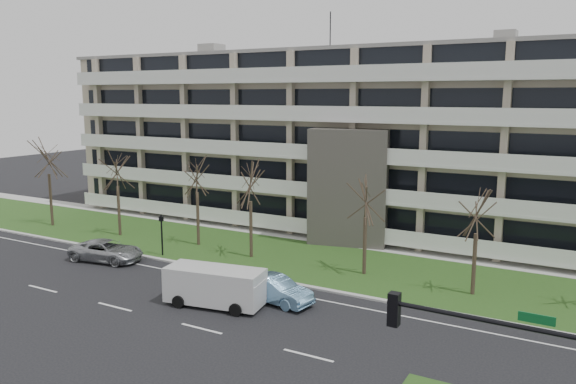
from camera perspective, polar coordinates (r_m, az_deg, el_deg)
The scene contains 16 objects.
ground at distance 29.20m, azimuth -8.77°, elevation -13.56°, with size 160.00×160.00×0.00m, color black.
grass_verge at distance 39.58m, azimuth 2.93°, elevation -7.07°, with size 90.00×10.00×0.06m, color #254C19.
curb at distance 35.37m, azimuth -0.71°, elevation -9.10°, with size 90.00×0.35×0.12m, color #B2B2AD.
sidewalk at distance 44.39m, azimuth 6.08°, elevation -5.22°, with size 90.00×2.00×0.08m, color #B2B2AD.
lane_edge_line at distance 34.17m, azimuth -1.98°, elevation -9.89°, with size 90.00×0.12×0.01m, color white.
apartment_building at distance 49.39m, azimuth 9.36°, elevation 5.16°, with size 60.50×15.10×18.75m.
silver_pickup at distance 41.64m, azimuth -17.94°, elevation -5.69°, with size 2.42×5.25×1.46m, color #A4A7AB.
blue_sedan at distance 32.00m, azimuth -1.31°, elevation -9.88°, with size 1.58×4.53×1.49m, color #7CAFD7.
white_van at distance 31.59m, azimuth -7.33°, elevation -9.20°, with size 5.75×2.93×2.13m.
pedestrian_signal at distance 41.51m, azimuth -12.71°, elevation -3.77°, with size 0.29×0.23×3.05m.
tree_0 at distance 53.38m, azimuth -23.25°, elevation 3.62°, with size 4.17×4.17×8.34m.
tree_1 at distance 47.72m, azimuth -17.02°, elevation 2.48°, with size 3.71×3.71×7.43m.
tree_2 at distance 43.20m, azimuth -9.27°, elevation 2.08°, with size 3.73×3.73×7.46m.
tree_3 at distance 39.45m, azimuth -3.84°, elevation 1.32°, with size 3.67×3.67×7.34m.
tree_4 at distance 35.96m, azimuth 7.92°, elevation -0.28°, with size 3.40×3.40×6.79m.
tree_5 at distance 33.70m, azimuth 18.68°, elevation -1.67°, with size 3.30×3.30×6.59m.
Camera 1 is at (16.68, -21.00, 11.56)m, focal length 35.00 mm.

